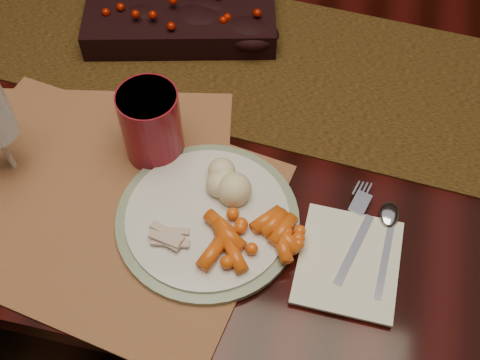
% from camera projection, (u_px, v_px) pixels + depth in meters
% --- Properties ---
extents(floor, '(5.00, 5.00, 0.00)m').
position_uv_depth(floor, '(267.00, 272.00, 1.62)').
color(floor, black).
rests_on(floor, ground).
extents(dining_table, '(1.80, 1.00, 0.75)m').
position_uv_depth(dining_table, '(274.00, 197.00, 1.31)').
color(dining_table, black).
rests_on(dining_table, floor).
extents(table_runner, '(1.67, 0.47, 0.00)m').
position_uv_depth(table_runner, '(315.00, 74.00, 1.00)').
color(table_runner, black).
rests_on(table_runner, dining_table).
extents(centerpiece, '(0.35, 0.24, 0.06)m').
position_uv_depth(centerpiece, '(181.00, 13.00, 1.03)').
color(centerpiece, black).
rests_on(centerpiece, table_runner).
extents(placemat_main, '(0.51, 0.42, 0.00)m').
position_uv_depth(placemat_main, '(72.00, 176.00, 0.88)').
color(placemat_main, brown).
rests_on(placemat_main, dining_table).
extents(placemat_second, '(0.53, 0.43, 0.00)m').
position_uv_depth(placemat_second, '(96.00, 207.00, 0.85)').
color(placemat_second, brown).
rests_on(placemat_second, dining_table).
extents(dinner_plate, '(0.32, 0.32, 0.01)m').
position_uv_depth(dinner_plate, '(208.00, 218.00, 0.83)').
color(dinner_plate, silver).
rests_on(dinner_plate, placemat_main).
extents(baby_carrots, '(0.14, 0.12, 0.02)m').
position_uv_depth(baby_carrots, '(250.00, 238.00, 0.79)').
color(baby_carrots, '#D9520F').
rests_on(baby_carrots, dinner_plate).
extents(mashed_potatoes, '(0.11, 0.10, 0.05)m').
position_uv_depth(mashed_potatoes, '(230.00, 181.00, 0.83)').
color(mashed_potatoes, beige).
rests_on(mashed_potatoes, dinner_plate).
extents(turkey_shreds, '(0.07, 0.07, 0.01)m').
position_uv_depth(turkey_shreds, '(167.00, 235.00, 0.80)').
color(turkey_shreds, beige).
rests_on(turkey_shreds, dinner_plate).
extents(napkin, '(0.13, 0.16, 0.01)m').
position_uv_depth(napkin, '(348.00, 262.00, 0.80)').
color(napkin, silver).
rests_on(napkin, placemat_main).
extents(fork, '(0.06, 0.15, 0.00)m').
position_uv_depth(fork, '(356.00, 237.00, 0.81)').
color(fork, silver).
rests_on(fork, napkin).
extents(spoon, '(0.04, 0.14, 0.00)m').
position_uv_depth(spoon, '(386.00, 246.00, 0.80)').
color(spoon, silver).
rests_on(spoon, napkin).
extents(red_cup, '(0.11, 0.11, 0.12)m').
position_uv_depth(red_cup, '(151.00, 125.00, 0.86)').
color(red_cup, maroon).
rests_on(red_cup, placemat_main).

